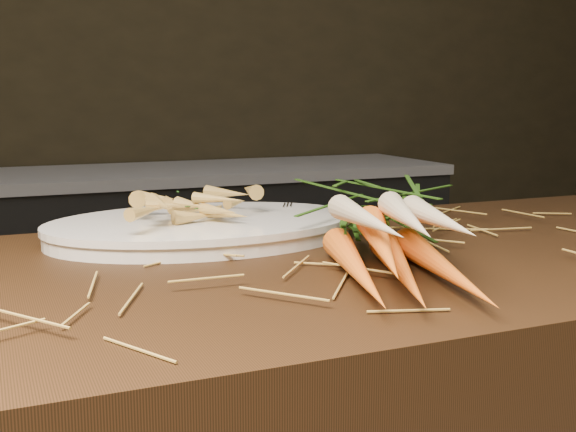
% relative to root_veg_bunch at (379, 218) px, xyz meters
% --- Properties ---
extents(back_counter, '(1.82, 0.62, 0.84)m').
position_rel_root_veg_bunch_xyz_m(back_counter, '(0.36, 1.89, -0.53)').
color(back_counter, black).
rests_on(back_counter, ground).
extents(straw_bedding, '(1.40, 0.60, 0.02)m').
position_rel_root_veg_bunch_xyz_m(straw_bedding, '(0.06, 0.01, -0.04)').
color(straw_bedding, '#A38937').
rests_on(straw_bedding, main_counter).
extents(root_veg_bunch, '(0.36, 0.60, 0.11)m').
position_rel_root_veg_bunch_xyz_m(root_veg_bunch, '(0.00, 0.00, 0.00)').
color(root_veg_bunch, '#E75405').
rests_on(root_veg_bunch, main_counter).
extents(serving_platter, '(0.49, 0.33, 0.03)m').
position_rel_root_veg_bunch_xyz_m(serving_platter, '(-0.19, 0.21, -0.04)').
color(serving_platter, white).
rests_on(serving_platter, main_counter).
extents(roasted_veg_heap, '(0.24, 0.17, 0.05)m').
position_rel_root_veg_bunch_xyz_m(roasted_veg_heap, '(-0.19, 0.21, 0.00)').
color(roasted_veg_heap, '#AF8844').
rests_on(roasted_veg_heap, serving_platter).
extents(serving_fork, '(0.09, 0.17, 0.00)m').
position_rel_root_veg_bunch_xyz_m(serving_fork, '(-0.02, 0.19, -0.02)').
color(serving_fork, silver).
rests_on(serving_fork, serving_platter).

